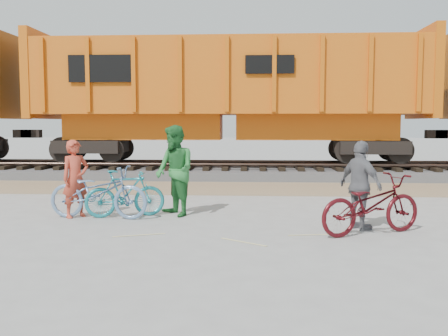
{
  "coord_description": "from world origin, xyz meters",
  "views": [
    {
      "loc": [
        0.93,
        -9.11,
        1.91
      ],
      "look_at": [
        0.33,
        1.5,
        0.96
      ],
      "focal_mm": 40.0,
      "sensor_mm": 36.0,
      "label": 1
    }
  ],
  "objects": [
    {
      "name": "person_solo",
      "position": [
        -2.66,
        0.78,
        0.79
      ],
      "size": [
        0.67,
        0.68,
        1.58
      ],
      "primitive_type": "imported",
      "rotation": [
        0.0,
        0.0,
        0.81
      ],
      "color": "#B73D28",
      "rests_on": "ground"
    },
    {
      "name": "gravel_strip",
      "position": [
        0.0,
        5.5,
        0.01
      ],
      "size": [
        120.0,
        3.0,
        0.02
      ],
      "primitive_type": "cube",
      "color": "#9E8362",
      "rests_on": "ground"
    },
    {
      "name": "bicycle_maroon",
      "position": [
        2.98,
        -0.5,
        0.52
      ],
      "size": [
        2.09,
        1.47,
        1.04
      ],
      "primitive_type": "imported",
      "rotation": [
        0.0,
        0.0,
        2.01
      ],
      "color": "#470C11",
      "rests_on": "ground"
    },
    {
      "name": "bicycle_teal",
      "position": [
        -1.66,
        0.87,
        0.49
      ],
      "size": [
        1.68,
        0.94,
        0.97
      ],
      "primitive_type": "imported",
      "rotation": [
        0.0,
        0.0,
        1.89
      ],
      "color": "teal",
      "rests_on": "ground"
    },
    {
      "name": "ballast_bed",
      "position": [
        0.0,
        9.0,
        0.15
      ],
      "size": [
        120.0,
        4.0,
        0.3
      ],
      "primitive_type": "cube",
      "color": "slate",
      "rests_on": "ground"
    },
    {
      "name": "person_man",
      "position": [
        -0.66,
        1.07,
        0.94
      ],
      "size": [
        1.12,
        1.16,
        1.89
      ],
      "primitive_type": "imported",
      "rotation": [
        0.0,
        0.0,
        -0.93
      ],
      "color": "#277332",
      "rests_on": "ground"
    },
    {
      "name": "hopper_car_center",
      "position": [
        0.09,
        9.0,
        3.01
      ],
      "size": [
        14.0,
        3.13,
        4.65
      ],
      "color": "black",
      "rests_on": "track"
    },
    {
      "name": "track",
      "position": [
        0.0,
        9.0,
        0.47
      ],
      "size": [
        120.0,
        2.6,
        0.24
      ],
      "color": "black",
      "rests_on": "ballast_bed"
    },
    {
      "name": "person_woman",
      "position": [
        2.88,
        -0.1,
        0.8
      ],
      "size": [
        0.85,
        1.0,
        1.61
      ],
      "primitive_type": "imported",
      "rotation": [
        0.0,
        0.0,
        2.17
      ],
      "color": "slate",
      "rests_on": "ground"
    },
    {
      "name": "ground",
      "position": [
        0.0,
        0.0,
        0.0
      ],
      "size": [
        120.0,
        120.0,
        0.0
      ],
      "primitive_type": "plane",
      "color": "#9E9E99",
      "rests_on": "ground"
    },
    {
      "name": "bicycle_blue",
      "position": [
        -2.16,
        0.68,
        0.54
      ],
      "size": [
        2.09,
        0.89,
        1.07
      ],
      "primitive_type": "imported",
      "rotation": [
        0.0,
        0.0,
        1.48
      ],
      "color": "#6889B2",
      "rests_on": "ground"
    }
  ]
}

